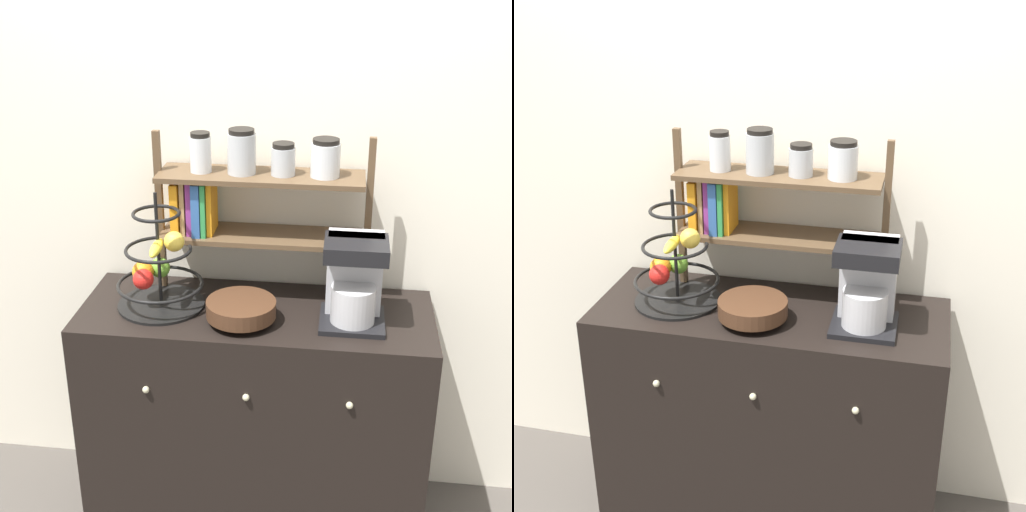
# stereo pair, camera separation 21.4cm
# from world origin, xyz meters

# --- Properties ---
(wall_back) EXTENTS (7.00, 0.05, 2.60)m
(wall_back) POSITION_xyz_m (0.00, 0.52, 1.30)
(wall_back) COLOR silver
(wall_back) RESTS_ON ground_plane
(sideboard) EXTENTS (1.23, 0.49, 0.89)m
(sideboard) POSITION_xyz_m (0.00, 0.24, 0.45)
(sideboard) COLOR black
(sideboard) RESTS_ON ground_plane
(coffee_maker) EXTENTS (0.22, 0.21, 0.30)m
(coffee_maker) POSITION_xyz_m (0.33, 0.21, 1.04)
(coffee_maker) COLOR black
(coffee_maker) RESTS_ON sideboard
(fruit_stand) EXTENTS (0.31, 0.31, 0.42)m
(fruit_stand) POSITION_xyz_m (-0.34, 0.23, 1.02)
(fruit_stand) COLOR black
(fruit_stand) RESTS_ON sideboard
(wooden_bowl) EXTENTS (0.24, 0.24, 0.08)m
(wooden_bowl) POSITION_xyz_m (-0.04, 0.15, 0.94)
(wooden_bowl) COLOR #422819
(wooden_bowl) RESTS_ON sideboard
(shelf_hutch) EXTENTS (0.76, 0.20, 0.60)m
(shelf_hutch) POSITION_xyz_m (-0.05, 0.38, 1.28)
(shelf_hutch) COLOR brown
(shelf_hutch) RESTS_ON sideboard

